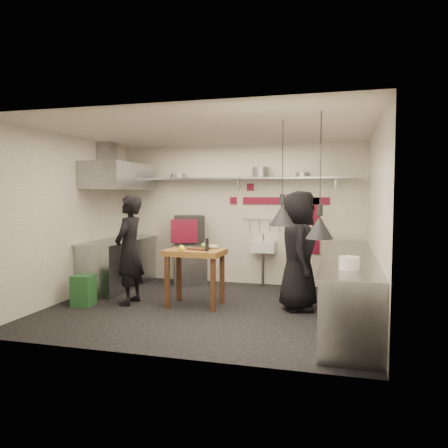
% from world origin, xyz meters
% --- Properties ---
extents(floor, '(5.00, 5.00, 0.00)m').
position_xyz_m(floor, '(0.00, 0.00, 0.00)').
color(floor, black).
rests_on(floor, ground).
extents(ceiling, '(5.00, 5.00, 0.00)m').
position_xyz_m(ceiling, '(0.00, 0.00, 2.80)').
color(ceiling, beige).
rests_on(ceiling, floor).
extents(wall_back, '(5.00, 0.04, 2.80)m').
position_xyz_m(wall_back, '(0.00, 2.10, 1.40)').
color(wall_back, white).
rests_on(wall_back, floor).
extents(wall_front, '(5.00, 0.04, 2.80)m').
position_xyz_m(wall_front, '(0.00, -2.10, 1.40)').
color(wall_front, white).
rests_on(wall_front, floor).
extents(wall_left, '(0.04, 4.20, 2.80)m').
position_xyz_m(wall_left, '(-2.50, 0.00, 1.40)').
color(wall_left, white).
rests_on(wall_left, floor).
extents(wall_right, '(0.04, 4.20, 2.80)m').
position_xyz_m(wall_right, '(2.50, 0.00, 1.40)').
color(wall_right, white).
rests_on(wall_right, floor).
extents(red_band_horiz, '(1.70, 0.02, 0.14)m').
position_xyz_m(red_band_horiz, '(0.95, 2.08, 1.68)').
color(red_band_horiz, maroon).
rests_on(red_band_horiz, wall_back).
extents(red_band_vert, '(0.14, 0.02, 1.10)m').
position_xyz_m(red_band_vert, '(1.55, 2.08, 1.20)').
color(red_band_vert, maroon).
rests_on(red_band_vert, wall_back).
extents(red_tile_a, '(0.14, 0.02, 0.14)m').
position_xyz_m(red_tile_a, '(0.25, 2.08, 1.95)').
color(red_tile_a, maroon).
rests_on(red_tile_a, wall_back).
extents(red_tile_b, '(0.14, 0.02, 0.14)m').
position_xyz_m(red_tile_b, '(-0.10, 2.08, 1.68)').
color(red_tile_b, maroon).
rests_on(red_tile_b, wall_back).
extents(back_shelf, '(4.60, 0.34, 0.04)m').
position_xyz_m(back_shelf, '(0.00, 1.92, 2.12)').
color(back_shelf, gray).
rests_on(back_shelf, wall_back).
extents(shelf_bracket_left, '(0.04, 0.06, 0.24)m').
position_xyz_m(shelf_bracket_left, '(-1.90, 2.07, 2.02)').
color(shelf_bracket_left, gray).
rests_on(shelf_bracket_left, wall_back).
extents(shelf_bracket_mid, '(0.04, 0.06, 0.24)m').
position_xyz_m(shelf_bracket_mid, '(0.00, 2.07, 2.02)').
color(shelf_bracket_mid, gray).
rests_on(shelf_bracket_mid, wall_back).
extents(shelf_bracket_right, '(0.04, 0.06, 0.24)m').
position_xyz_m(shelf_bracket_right, '(1.90, 2.07, 2.02)').
color(shelf_bracket_right, gray).
rests_on(shelf_bracket_right, wall_back).
extents(pan_far_left, '(0.34, 0.34, 0.09)m').
position_xyz_m(pan_far_left, '(-1.22, 1.92, 2.19)').
color(pan_far_left, gray).
rests_on(pan_far_left, back_shelf).
extents(pan_mid_left, '(0.24, 0.24, 0.07)m').
position_xyz_m(pan_mid_left, '(-1.27, 1.92, 2.18)').
color(pan_mid_left, gray).
rests_on(pan_mid_left, back_shelf).
extents(stock_pot, '(0.42, 0.42, 0.20)m').
position_xyz_m(stock_pot, '(0.49, 1.92, 2.24)').
color(stock_pot, gray).
rests_on(stock_pot, back_shelf).
extents(pan_right, '(0.34, 0.34, 0.08)m').
position_xyz_m(pan_right, '(1.30, 1.92, 2.18)').
color(pan_right, gray).
rests_on(pan_right, back_shelf).
extents(oven_stand, '(0.84, 0.81, 0.80)m').
position_xyz_m(oven_stand, '(-0.93, 1.75, 0.40)').
color(oven_stand, gray).
rests_on(oven_stand, floor).
extents(combi_oven, '(0.75, 0.73, 0.58)m').
position_xyz_m(combi_oven, '(-0.95, 1.79, 1.09)').
color(combi_oven, black).
rests_on(combi_oven, oven_stand).
extents(oven_door, '(0.49, 0.24, 0.46)m').
position_xyz_m(oven_door, '(-0.94, 1.47, 1.09)').
color(oven_door, maroon).
rests_on(oven_door, combi_oven).
extents(oven_glass, '(0.37, 0.18, 0.34)m').
position_xyz_m(oven_glass, '(-0.98, 1.51, 1.09)').
color(oven_glass, black).
rests_on(oven_glass, oven_door).
extents(hand_sink, '(0.46, 0.34, 0.22)m').
position_xyz_m(hand_sink, '(0.55, 1.92, 0.78)').
color(hand_sink, silver).
rests_on(hand_sink, wall_back).
extents(sink_tap, '(0.03, 0.03, 0.14)m').
position_xyz_m(sink_tap, '(0.55, 1.92, 0.96)').
color(sink_tap, gray).
rests_on(sink_tap, hand_sink).
extents(sink_drain, '(0.06, 0.06, 0.66)m').
position_xyz_m(sink_drain, '(0.55, 1.88, 0.34)').
color(sink_drain, gray).
rests_on(sink_drain, floor).
extents(utensil_rail, '(0.90, 0.02, 0.02)m').
position_xyz_m(utensil_rail, '(0.55, 2.06, 1.32)').
color(utensil_rail, gray).
rests_on(utensil_rail, wall_back).
extents(counter_right, '(0.70, 3.80, 0.90)m').
position_xyz_m(counter_right, '(2.15, 0.00, 0.45)').
color(counter_right, gray).
rests_on(counter_right, floor).
extents(counter_right_top, '(0.76, 3.90, 0.03)m').
position_xyz_m(counter_right_top, '(2.15, 0.00, 0.92)').
color(counter_right_top, gray).
rests_on(counter_right_top, counter_right).
extents(plate_stack, '(0.26, 0.26, 0.15)m').
position_xyz_m(plate_stack, '(2.12, -1.22, 1.01)').
color(plate_stack, silver).
rests_on(plate_stack, counter_right_top).
extents(small_bowl_right, '(0.24, 0.24, 0.05)m').
position_xyz_m(small_bowl_right, '(2.10, -0.88, 0.96)').
color(small_bowl_right, silver).
rests_on(small_bowl_right, counter_right_top).
extents(counter_left, '(0.70, 1.90, 0.90)m').
position_xyz_m(counter_left, '(-2.15, 1.05, 0.45)').
color(counter_left, gray).
rests_on(counter_left, floor).
extents(counter_left_top, '(0.76, 2.00, 0.03)m').
position_xyz_m(counter_left_top, '(-2.15, 1.05, 0.92)').
color(counter_left_top, gray).
rests_on(counter_left_top, counter_left).
extents(extractor_hood, '(0.78, 1.60, 0.50)m').
position_xyz_m(extractor_hood, '(-2.10, 1.05, 2.15)').
color(extractor_hood, gray).
rests_on(extractor_hood, ceiling).
extents(hood_duct, '(0.28, 0.28, 0.50)m').
position_xyz_m(hood_duct, '(-2.35, 1.05, 2.55)').
color(hood_duct, gray).
rests_on(hood_duct, ceiling).
extents(green_bin, '(0.34, 0.34, 0.50)m').
position_xyz_m(green_bin, '(-2.01, -0.35, 0.25)').
color(green_bin, '#215829').
rests_on(green_bin, floor).
extents(prep_table, '(0.95, 0.68, 0.92)m').
position_xyz_m(prep_table, '(-0.25, 0.12, 0.46)').
color(prep_table, olive).
rests_on(prep_table, floor).
extents(cutting_board, '(0.35, 0.28, 0.02)m').
position_xyz_m(cutting_board, '(-0.19, 0.11, 0.93)').
color(cutting_board, '#462817').
rests_on(cutting_board, prep_table).
extents(pepper_mill, '(0.06, 0.06, 0.20)m').
position_xyz_m(pepper_mill, '(-0.00, -0.03, 1.02)').
color(pepper_mill, black).
rests_on(pepper_mill, prep_table).
extents(lemon_a, '(0.10, 0.10, 0.09)m').
position_xyz_m(lemon_a, '(-0.43, -0.02, 0.96)').
color(lemon_a, '#EFFF22').
rests_on(lemon_a, prep_table).
extents(lemon_b, '(0.09, 0.09, 0.08)m').
position_xyz_m(lemon_b, '(-0.40, -0.07, 0.96)').
color(lemon_b, '#EFFF22').
rests_on(lemon_b, prep_table).
extents(veg_ball, '(0.09, 0.09, 0.09)m').
position_xyz_m(veg_ball, '(-0.14, 0.25, 0.97)').
color(veg_ball, olive).
rests_on(veg_ball, prep_table).
extents(steel_tray, '(0.20, 0.14, 0.03)m').
position_xyz_m(steel_tray, '(-0.51, 0.25, 0.94)').
color(steel_tray, gray).
rests_on(steel_tray, prep_table).
extents(bowl, '(0.24, 0.24, 0.06)m').
position_xyz_m(bowl, '(0.00, 0.30, 0.95)').
color(bowl, silver).
rests_on(bowl, prep_table).
extents(heat_lamp_near, '(0.42, 0.42, 1.41)m').
position_xyz_m(heat_lamp_near, '(1.26, -0.68, 2.10)').
color(heat_lamp_near, black).
rests_on(heat_lamp_near, ceiling).
extents(heat_lamp_far, '(0.43, 0.43, 1.52)m').
position_xyz_m(heat_lamp_far, '(1.77, -1.16, 2.04)').
color(heat_lamp_far, black).
rests_on(heat_lamp_far, ceiling).
extents(chef_left, '(0.44, 0.66, 1.80)m').
position_xyz_m(chef_left, '(-1.34, -0.04, 0.90)').
color(chef_left, black).
rests_on(chef_left, floor).
extents(chef_right, '(0.72, 0.99, 1.87)m').
position_xyz_m(chef_right, '(1.38, 0.34, 0.93)').
color(chef_right, black).
rests_on(chef_right, floor).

